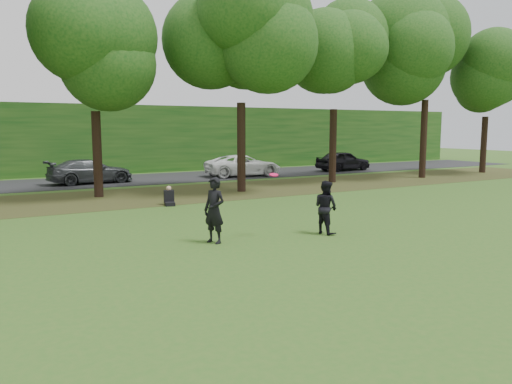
% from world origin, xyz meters
% --- Properties ---
extents(ground, '(120.00, 120.00, 0.00)m').
position_xyz_m(ground, '(0.00, 0.00, 0.00)').
color(ground, '#2F5D1D').
rests_on(ground, ground).
extents(leaf_litter, '(60.00, 7.00, 0.01)m').
position_xyz_m(leaf_litter, '(0.00, 13.00, 0.01)').
color(leaf_litter, '#433017').
rests_on(leaf_litter, ground).
extents(street, '(70.00, 7.00, 0.02)m').
position_xyz_m(street, '(0.00, 21.00, 0.01)').
color(street, black).
rests_on(street, ground).
extents(far_hedge, '(70.00, 3.00, 5.00)m').
position_xyz_m(far_hedge, '(0.00, 27.00, 2.50)').
color(far_hedge, '#144614').
rests_on(far_hedge, ground).
extents(player_left, '(0.71, 0.83, 1.92)m').
position_xyz_m(player_left, '(-2.28, 2.24, 0.96)').
color(player_left, black).
rests_on(player_left, ground).
extents(player_right, '(0.76, 0.91, 1.69)m').
position_xyz_m(player_right, '(1.33, 1.67, 0.84)').
color(player_right, black).
rests_on(player_right, ground).
extents(parked_cars, '(41.51, 3.35, 1.53)m').
position_xyz_m(parked_cars, '(0.99, 19.72, 0.74)').
color(parked_cars, black).
rests_on(parked_cars, street).
extents(frisbee, '(0.38, 0.37, 0.10)m').
position_xyz_m(frisbee, '(-0.35, 2.08, 1.92)').
color(frisbee, '#FF155B').
rests_on(frisbee, ground).
extents(seated_person, '(0.56, 0.80, 0.83)m').
position_xyz_m(seated_person, '(-0.93, 9.75, 0.31)').
color(seated_person, black).
rests_on(seated_person, ground).
extents(tree_line, '(55.30, 7.90, 12.31)m').
position_xyz_m(tree_line, '(-0.34, 12.94, 7.84)').
color(tree_line, black).
rests_on(tree_line, ground).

